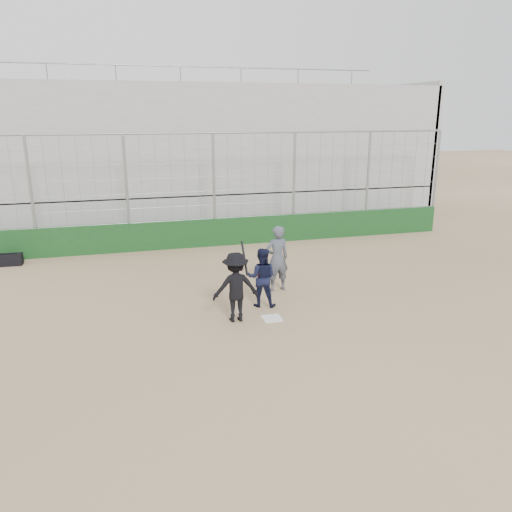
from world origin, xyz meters
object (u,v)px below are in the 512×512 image
object	(u,v)px
batter_at_plate	(236,287)
equipment_bag	(8,260)
umpire	(277,262)
catcher_crouched	(262,287)

from	to	relation	value
batter_at_plate	equipment_bag	distance (m)	8.61
batter_at_plate	equipment_bag	size ratio (longest dim) A/B	2.08
equipment_bag	umpire	bearing A→B (deg)	-30.63
batter_at_plate	catcher_crouched	distance (m)	1.10
batter_at_plate	catcher_crouched	world-z (taller)	batter_at_plate
catcher_crouched	umpire	size ratio (longest dim) A/B	0.64
batter_at_plate	equipment_bag	bearing A→B (deg)	134.18
batter_at_plate	umpire	world-z (taller)	batter_at_plate
umpire	equipment_bag	distance (m)	8.77
equipment_bag	catcher_crouched	bearing A→B (deg)	-38.89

